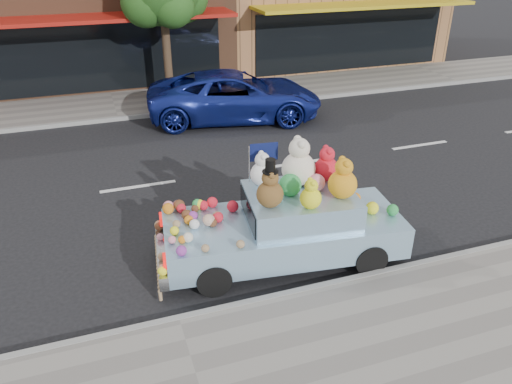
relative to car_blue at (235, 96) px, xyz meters
name	(u,v)px	position (x,y,z in m)	size (l,w,h in m)	color
ground	(138,187)	(-3.66, -3.94, -0.77)	(120.00, 120.00, 0.00)	black
far_sidewalk	(114,105)	(-3.66, 2.56, -0.71)	(60.00, 3.00, 0.12)	gray
near_kerb	(179,320)	(-3.66, -8.94, -0.70)	(60.00, 0.12, 0.13)	gray
far_kerb	(118,119)	(-3.66, 1.06, -0.70)	(60.00, 0.12, 0.13)	gray
car_blue	(235,96)	(0.00, 0.00, 0.00)	(2.55, 5.53, 1.54)	#1B2B96
art_car	(285,221)	(-1.43, -7.81, 0.04)	(4.66, 2.27, 2.25)	black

